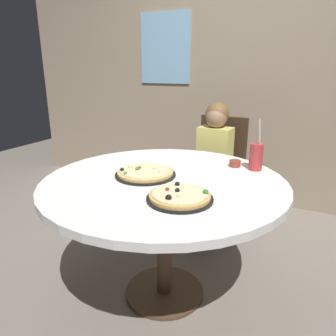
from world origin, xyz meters
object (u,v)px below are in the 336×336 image
Objects in this scene: pizza_veggie at (145,173)px; sauce_bowl at (235,163)px; soda_cup at (256,157)px; chair_wooden at (218,167)px; diner_child at (210,179)px; dining_table at (164,193)px; pizza_cheese at (180,197)px.

sauce_bowl is at bearing 43.68° from pizza_veggie.
soda_cup is at bearing 35.66° from pizza_veggie.
chair_wooden is 3.09× the size of soda_cup.
soda_cup is (0.42, -0.43, 0.35)m from diner_child.
sauce_bowl is (0.29, 0.40, 0.11)m from dining_table.
dining_table is 0.16m from pizza_veggie.
chair_wooden is 0.80m from soda_cup.
diner_child reaches higher than dining_table.
pizza_veggie is 1.10× the size of pizza_cheese.
pizza_cheese is at bearing -48.76° from dining_table.
pizza_veggie is 1.12× the size of soda_cup.
dining_table is at bearing 131.24° from pizza_cheese.
soda_cup is (0.22, 0.61, 0.06)m from pizza_cheese.
pizza_cheese is at bearing -98.68° from sauce_bowl.
pizza_cheese is 0.66m from soda_cup.
chair_wooden reaches higher than dining_table.
dining_table is 1.24× the size of diner_child.
dining_table is at bearing -125.99° from sauce_bowl.
chair_wooden is at bearing 82.79° from pizza_veggie.
pizza_veggie is (-0.13, -1.00, 0.24)m from chair_wooden.
soda_cup reaches higher than dining_table.
pizza_veggie is (-0.12, 0.01, 0.10)m from dining_table.
chair_wooden is at bearing 98.86° from pizza_cheese.
diner_child reaches higher than chair_wooden.
diner_child is 15.46× the size of sauce_bowl.
chair_wooden reaches higher than pizza_veggie.
dining_table is 1.41× the size of chair_wooden.
dining_table is at bearing -2.49° from pizza_veggie.
pizza_cheese is (0.32, -0.23, 0.00)m from pizza_veggie.
diner_child is 3.13× the size of pizza_veggie.
diner_child is 3.45× the size of pizza_cheese.
dining_table is at bearing -136.70° from soda_cup.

